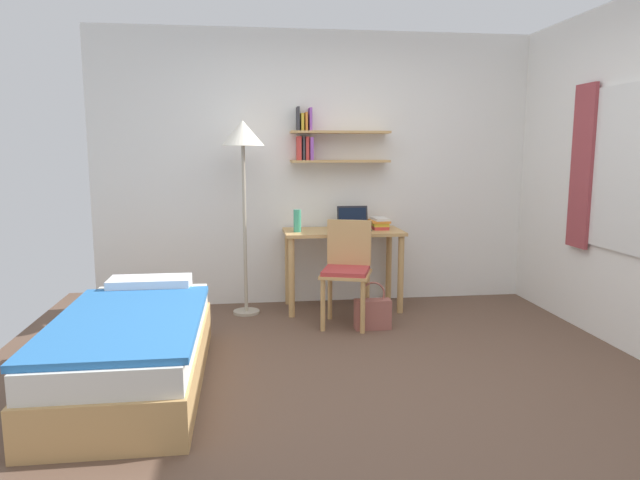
# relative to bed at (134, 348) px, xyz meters

# --- Properties ---
(ground_plane) EXTENTS (5.28, 5.28, 0.00)m
(ground_plane) POSITION_rel_bed_xyz_m (1.50, -0.12, -0.24)
(ground_plane) COLOR brown
(wall_back) EXTENTS (4.40, 0.27, 2.60)m
(wall_back) POSITION_rel_bed_xyz_m (1.50, 1.90, 1.07)
(wall_back) COLOR white
(wall_back) RESTS_ON ground_plane
(bed) EXTENTS (0.87, 1.84, 0.54)m
(bed) POSITION_rel_bed_xyz_m (0.00, 0.00, 0.00)
(bed) COLOR tan
(bed) RESTS_ON ground_plane
(desk) EXTENTS (1.10, 0.54, 0.75)m
(desk) POSITION_rel_bed_xyz_m (1.62, 1.58, 0.37)
(desk) COLOR tan
(desk) RESTS_ON ground_plane
(desk_chair) EXTENTS (0.51, 0.52, 0.89)m
(desk_chair) POSITION_rel_bed_xyz_m (1.57, 1.09, 0.26)
(desk_chair) COLOR tan
(desk_chair) RESTS_ON ground_plane
(standing_lamp) EXTENTS (0.38, 0.38, 1.74)m
(standing_lamp) POSITION_rel_bed_xyz_m (0.71, 1.53, 1.29)
(standing_lamp) COLOR #B2A893
(standing_lamp) RESTS_ON ground_plane
(laptop) EXTENTS (0.30, 0.22, 0.21)m
(laptop) POSITION_rel_bed_xyz_m (1.73, 1.64, 0.56)
(laptop) COLOR black
(laptop) RESTS_ON desk
(water_bottle) EXTENTS (0.07, 0.07, 0.20)m
(water_bottle) POSITION_rel_bed_xyz_m (1.19, 1.53, 0.61)
(water_bottle) COLOR #42A87F
(water_bottle) RESTS_ON desk
(book_stack) EXTENTS (0.18, 0.24, 0.11)m
(book_stack) POSITION_rel_bed_xyz_m (1.98, 1.62, 0.57)
(book_stack) COLOR #D13D38
(book_stack) RESTS_ON desk
(handbag) EXTENTS (0.30, 0.12, 0.40)m
(handbag) POSITION_rel_bed_xyz_m (1.76, 0.93, -0.10)
(handbag) COLOR #99564C
(handbag) RESTS_ON ground_plane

